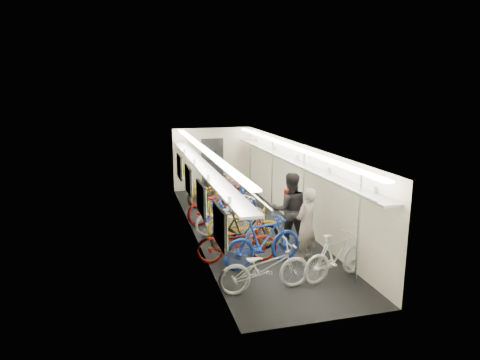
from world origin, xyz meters
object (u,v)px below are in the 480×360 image
bicycle_1 (263,241)px  passenger_mid (290,210)px  passenger_near (306,224)px  backpack (289,197)px  bicycle_0 (265,267)px

bicycle_1 → passenger_mid: size_ratio=1.03×
passenger_near → backpack: size_ratio=4.50×
bicycle_0 → bicycle_1: 1.21m
bicycle_0 → bicycle_1: bicycle_1 is taller
bicycle_1 → passenger_near: (1.07, 0.08, 0.27)m
bicycle_0 → backpack: size_ratio=4.95×
bicycle_0 → passenger_near: bearing=-50.0°
bicycle_0 → passenger_mid: bearing=-33.5°
passenger_mid → bicycle_1: bearing=55.8°
passenger_near → backpack: (-0.07, 0.94, 0.43)m
bicycle_0 → passenger_mid: passenger_mid is taller
bicycle_1 → backpack: size_ratio=5.11×
backpack → bicycle_1: bearing=-111.4°
bicycle_0 → backpack: (1.33, 2.18, 0.79)m
bicycle_1 → passenger_mid: 1.49m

